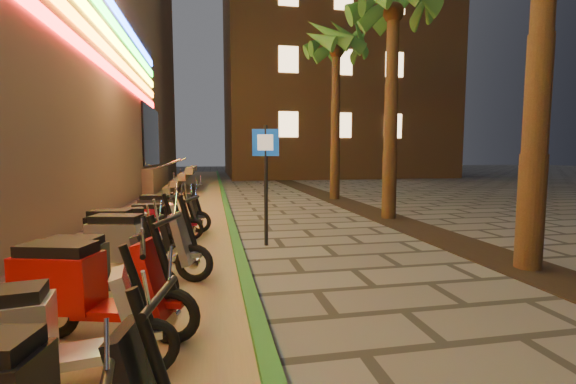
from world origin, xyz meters
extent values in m
plane|color=#474442|center=(0.00, 0.00, 0.00)|extent=(120.00, 120.00, 0.00)
cube|color=#8C7251|center=(-2.60, 10.00, 0.01)|extent=(3.40, 60.00, 0.01)
cube|color=#276425|center=(-0.90, 10.00, 0.05)|extent=(0.18, 60.00, 0.10)
cube|color=black|center=(3.60, 5.00, 0.01)|extent=(1.20, 40.00, 0.02)
cube|color=black|center=(-4.45, 18.00, 2.80)|extent=(0.08, 5.00, 3.00)
cube|color=gray|center=(-6.50, 18.00, 0.60)|extent=(5.00, 6.00, 1.20)
cube|color=#FF1414|center=(-4.45, 6.00, 4.50)|extent=(0.06, 26.00, 0.28)
cube|color=orange|center=(-4.45, 6.00, 5.05)|extent=(0.06, 26.00, 0.28)
cube|color=gray|center=(-3.50, 18.00, 0.15)|extent=(0.35, 5.00, 0.30)
cube|color=gray|center=(-3.15, 18.00, 0.45)|extent=(0.35, 5.00, 0.30)
cube|color=gray|center=(-2.80, 18.00, 0.75)|extent=(0.35, 5.00, 0.30)
cube|color=gray|center=(-2.45, 18.00, 1.05)|extent=(0.35, 5.00, 0.30)
cylinder|color=silver|center=(-3.90, 16.00, 1.25)|extent=(2.09, 0.06, 0.81)
cylinder|color=silver|center=(-3.90, 20.00, 1.25)|extent=(2.09, 0.06, 0.81)
cube|color=brown|center=(9.00, 32.00, 12.50)|extent=(18.00, 16.00, 25.00)
cube|color=#FCCE8B|center=(4.00, 23.97, 4.00)|extent=(1.40, 0.06, 1.80)
cube|color=#FCCE8B|center=(8.00, 23.97, 4.00)|extent=(1.40, 0.06, 1.80)
cube|color=#FCCE8B|center=(12.00, 23.97, 4.00)|extent=(1.40, 0.06, 1.80)
cube|color=#FCCE8B|center=(4.00, 23.97, 8.50)|extent=(1.40, 0.06, 1.80)
cube|color=#FCCE8B|center=(8.00, 23.97, 8.50)|extent=(1.40, 0.06, 1.80)
cube|color=#FCCE8B|center=(12.00, 23.97, 8.50)|extent=(1.40, 0.06, 1.80)
cube|color=#FCCE8B|center=(12.00, 23.97, 13.00)|extent=(1.40, 0.06, 1.80)
cylinder|color=#472D19|center=(3.60, 2.00, 2.73)|extent=(0.40, 0.40, 5.45)
cylinder|color=#472D19|center=(3.60, 7.00, 2.85)|extent=(0.40, 0.40, 5.70)
sphere|color=#472D19|center=(3.60, 7.00, 5.70)|extent=(0.56, 0.56, 0.56)
cone|color=#2B5119|center=(4.28, 7.57, 6.15)|extent=(1.70, 1.86, 1.52)
cone|color=#2B5119|center=(3.75, 7.87, 6.15)|extent=(2.00, 0.93, 1.52)
cone|color=#2B5119|center=(3.16, 7.77, 6.15)|extent=(1.97, 1.48, 1.52)
cylinder|color=#472D19|center=(3.60, 12.00, 2.98)|extent=(0.40, 0.40, 5.95)
sphere|color=#472D19|center=(3.60, 12.00, 5.95)|extent=(0.56, 0.56, 0.56)
cone|color=#2B5119|center=(4.49, 12.00, 6.40)|extent=(0.60, 1.93, 1.52)
cone|color=#2B5119|center=(4.28, 12.57, 6.40)|extent=(1.70, 1.86, 1.52)
cone|color=#2B5119|center=(3.75, 12.87, 6.40)|extent=(2.00, 0.93, 1.52)
cone|color=#2B5119|center=(3.16, 12.77, 6.40)|extent=(1.97, 1.48, 1.52)
cone|color=#2B5119|center=(2.77, 12.30, 6.40)|extent=(1.22, 2.02, 1.52)
cone|color=#2B5119|center=(2.77, 11.70, 6.40)|extent=(1.22, 2.02, 1.52)
cone|color=#2B5119|center=(3.16, 11.23, 6.40)|extent=(1.97, 1.48, 1.52)
cone|color=#2B5119|center=(3.75, 11.13, 6.40)|extent=(2.00, 0.93, 1.52)
cone|color=#2B5119|center=(4.28, 11.43, 6.40)|extent=(1.70, 1.86, 1.52)
cylinder|color=black|center=(-0.30, 4.41, 1.20)|extent=(0.08, 0.08, 2.40)
cube|color=#0E47B7|center=(-0.31, 4.40, 2.07)|extent=(0.52, 0.18, 0.53)
cube|color=white|center=(-0.31, 4.37, 2.07)|extent=(0.30, 0.11, 0.31)
cylinder|color=black|center=(-1.67, -1.12, 0.77)|extent=(0.27, 0.11, 0.72)
cylinder|color=black|center=(-1.62, -1.12, 1.08)|extent=(0.13, 0.56, 0.04)
torus|color=black|center=(-1.87, -0.02, 0.25)|extent=(0.51, 0.18, 0.50)
cylinder|color=silver|center=(-1.87, -0.02, 0.25)|extent=(0.15, 0.12, 0.14)
cube|color=silver|center=(-2.42, -0.11, 0.29)|extent=(0.58, 0.41, 0.08)
cube|color=silver|center=(-2.01, -0.04, 0.58)|extent=(0.32, 0.42, 0.68)
cylinder|color=black|center=(-1.94, -0.03, 0.77)|extent=(0.27, 0.11, 0.72)
cylinder|color=black|center=(-1.89, -0.02, 1.08)|extent=(0.14, 0.56, 0.04)
cube|color=silver|center=(-1.87, -0.02, 0.37)|extent=(0.23, 0.17, 0.06)
torus|color=black|center=(-2.91, 0.85, 0.28)|extent=(0.57, 0.25, 0.56)
cylinder|color=silver|center=(-2.91, 0.85, 0.28)|extent=(0.17, 0.14, 0.15)
torus|color=black|center=(-1.75, 0.53, 0.28)|extent=(0.57, 0.25, 0.56)
cylinder|color=silver|center=(-1.75, 0.53, 0.28)|extent=(0.17, 0.14, 0.15)
cube|color=maroon|center=(-2.34, 0.69, 0.32)|extent=(0.67, 0.51, 0.09)
cube|color=maroon|center=(-2.83, 0.83, 0.59)|extent=(0.84, 0.60, 0.54)
cube|color=black|center=(-2.83, 0.83, 0.91)|extent=(0.74, 0.51, 0.13)
cube|color=maroon|center=(-1.89, 0.57, 0.65)|extent=(0.39, 0.49, 0.76)
cylinder|color=black|center=(-1.82, 0.55, 0.86)|extent=(0.31, 0.15, 0.80)
cylinder|color=black|center=(-1.77, 0.53, 1.21)|extent=(0.21, 0.62, 0.05)
cube|color=maroon|center=(-1.75, 0.53, 0.41)|extent=(0.27, 0.21, 0.06)
torus|color=black|center=(-3.04, 1.72, 0.25)|extent=(0.50, 0.19, 0.49)
cylinder|color=silver|center=(-3.04, 1.72, 0.25)|extent=(0.15, 0.12, 0.13)
torus|color=black|center=(-2.00, 1.51, 0.25)|extent=(0.50, 0.19, 0.49)
cylinder|color=silver|center=(-2.00, 1.51, 0.25)|extent=(0.15, 0.12, 0.13)
cube|color=#282A2D|center=(-2.53, 1.62, 0.28)|extent=(0.57, 0.42, 0.08)
cube|color=#282A2D|center=(-2.97, 1.70, 0.52)|extent=(0.72, 0.48, 0.47)
cube|color=black|center=(-2.97, 1.70, 0.80)|extent=(0.64, 0.41, 0.11)
cube|color=#282A2D|center=(-2.13, 1.54, 0.57)|extent=(0.32, 0.42, 0.67)
cylinder|color=black|center=(-2.06, 1.53, 0.76)|extent=(0.27, 0.12, 0.70)
cylinder|color=black|center=(-2.02, 1.52, 1.06)|extent=(0.15, 0.55, 0.04)
cube|color=#282A2D|center=(-2.00, 1.51, 0.36)|extent=(0.23, 0.17, 0.06)
torus|color=black|center=(-2.79, 2.65, 0.28)|extent=(0.57, 0.24, 0.56)
cylinder|color=silver|center=(-2.79, 2.65, 0.28)|extent=(0.17, 0.14, 0.15)
torus|color=black|center=(-1.62, 2.35, 0.28)|extent=(0.57, 0.24, 0.56)
cylinder|color=silver|center=(-1.62, 2.35, 0.28)|extent=(0.17, 0.14, 0.15)
cube|color=#ABABB3|center=(-2.21, 2.50, 0.32)|extent=(0.66, 0.50, 0.09)
cube|color=#ABABB3|center=(-2.70, 2.63, 0.59)|extent=(0.83, 0.58, 0.54)
cube|color=black|center=(-2.70, 2.63, 0.90)|extent=(0.73, 0.50, 0.13)
cube|color=#ABABB3|center=(-1.77, 2.39, 0.64)|extent=(0.38, 0.49, 0.76)
cylinder|color=black|center=(-1.69, 2.37, 0.86)|extent=(0.30, 0.15, 0.80)
cylinder|color=black|center=(-1.64, 2.35, 1.20)|extent=(0.20, 0.62, 0.05)
cube|color=#ABABB3|center=(-1.62, 2.35, 0.41)|extent=(0.27, 0.20, 0.06)
torus|color=black|center=(-3.10, 3.56, 0.27)|extent=(0.54, 0.18, 0.53)
cylinder|color=silver|center=(-3.10, 3.56, 0.27)|extent=(0.16, 0.12, 0.14)
torus|color=black|center=(-1.97, 3.39, 0.27)|extent=(0.54, 0.18, 0.53)
cylinder|color=silver|center=(-1.97, 3.39, 0.27)|extent=(0.16, 0.12, 0.14)
cube|color=black|center=(-2.54, 3.48, 0.31)|extent=(0.61, 0.43, 0.08)
cube|color=black|center=(-3.02, 3.55, 0.56)|extent=(0.76, 0.49, 0.51)
cube|color=black|center=(-3.02, 3.55, 0.86)|extent=(0.67, 0.42, 0.12)
cube|color=black|center=(-2.11, 3.41, 0.61)|extent=(0.33, 0.44, 0.72)
cylinder|color=black|center=(-2.04, 3.40, 0.82)|extent=(0.29, 0.11, 0.75)
cylinder|color=black|center=(-1.99, 3.39, 1.14)|extent=(0.14, 0.59, 0.04)
cube|color=black|center=(-1.97, 3.39, 0.39)|extent=(0.24, 0.18, 0.06)
torus|color=black|center=(-2.98, 4.22, 0.24)|extent=(0.50, 0.24, 0.49)
cylinder|color=silver|center=(-2.98, 4.22, 0.24)|extent=(0.15, 0.13, 0.13)
torus|color=black|center=(-1.97, 4.53, 0.24)|extent=(0.50, 0.24, 0.49)
cylinder|color=silver|center=(-1.97, 4.53, 0.24)|extent=(0.15, 0.13, 0.13)
cube|color=white|center=(-2.48, 4.37, 0.28)|extent=(0.59, 0.46, 0.08)
cube|color=white|center=(-2.90, 4.24, 0.52)|extent=(0.74, 0.54, 0.47)
cube|color=black|center=(-2.90, 4.24, 0.79)|extent=(0.65, 0.46, 0.11)
cube|color=white|center=(-2.10, 4.49, 0.56)|extent=(0.35, 0.43, 0.66)
cylinder|color=black|center=(-2.03, 4.51, 0.75)|extent=(0.27, 0.14, 0.70)
cylinder|color=black|center=(-1.99, 4.53, 1.05)|extent=(0.20, 0.53, 0.04)
cube|color=white|center=(-1.97, 4.53, 0.36)|extent=(0.24, 0.19, 0.06)
torus|color=black|center=(-2.78, 5.20, 0.23)|extent=(0.46, 0.10, 0.46)
cylinder|color=silver|center=(-2.78, 5.20, 0.23)|extent=(0.13, 0.09, 0.12)
torus|color=black|center=(-1.79, 5.22, 0.23)|extent=(0.46, 0.10, 0.46)
cylinder|color=silver|center=(-1.79, 5.22, 0.23)|extent=(0.13, 0.09, 0.12)
cube|color=maroon|center=(-2.29, 5.21, 0.27)|extent=(0.50, 0.31, 0.07)
cube|color=maroon|center=(-2.71, 5.20, 0.49)|extent=(0.63, 0.35, 0.45)
cube|color=black|center=(-2.71, 5.20, 0.75)|extent=(0.56, 0.30, 0.11)
cube|color=maroon|center=(-1.91, 5.22, 0.53)|extent=(0.24, 0.36, 0.63)
cylinder|color=black|center=(-1.85, 5.22, 0.71)|extent=(0.25, 0.07, 0.66)
cylinder|color=black|center=(-1.80, 5.22, 1.00)|extent=(0.05, 0.52, 0.04)
cube|color=maroon|center=(-1.79, 5.22, 0.34)|extent=(0.20, 0.13, 0.05)
torus|color=black|center=(-2.75, 6.17, 0.26)|extent=(0.53, 0.20, 0.52)
cylinder|color=silver|center=(-2.75, 6.17, 0.26)|extent=(0.16, 0.12, 0.14)
torus|color=black|center=(-1.65, 5.95, 0.26)|extent=(0.53, 0.20, 0.52)
cylinder|color=silver|center=(-1.65, 5.95, 0.26)|extent=(0.16, 0.12, 0.14)
cube|color=#232628|center=(-2.21, 6.06, 0.30)|extent=(0.60, 0.44, 0.08)
cube|color=#232628|center=(-2.67, 6.15, 0.55)|extent=(0.76, 0.50, 0.50)
cube|color=black|center=(-2.67, 6.15, 0.84)|extent=(0.67, 0.43, 0.12)
cube|color=#232628|center=(-1.79, 5.98, 0.60)|extent=(0.34, 0.44, 0.70)
cylinder|color=black|center=(-1.72, 5.97, 0.80)|extent=(0.28, 0.12, 0.74)
cylinder|color=black|center=(-1.67, 5.96, 1.12)|extent=(0.15, 0.58, 0.04)
cube|color=#232628|center=(-1.65, 5.95, 0.38)|extent=(0.24, 0.18, 0.06)
camera|label=1|loc=(-1.33, -3.18, 1.82)|focal=24.00mm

